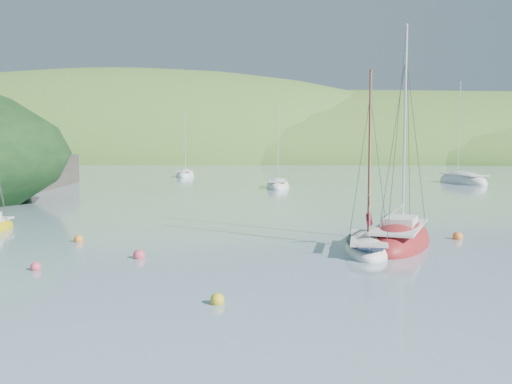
# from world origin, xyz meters

# --- Properties ---
(ground) EXTENTS (700.00, 700.00, 0.00)m
(ground) POSITION_xyz_m (0.00, 0.00, 0.00)
(ground) COLOR #7690A2
(ground) RESTS_ON ground
(shoreline_hills) EXTENTS (690.00, 135.00, 56.00)m
(shoreline_hills) POSITION_xyz_m (-9.66, 172.42, 0.00)
(shoreline_hills) COLOR #336125
(shoreline_hills) RESTS_ON ground
(daysailer_white) EXTENTS (2.52, 5.72, 8.56)m
(daysailer_white) POSITION_xyz_m (4.92, 6.87, 0.20)
(daysailer_white) COLOR white
(daysailer_white) RESTS_ON ground
(sloop_red) EXTENTS (4.69, 8.00, 11.20)m
(sloop_red) POSITION_xyz_m (6.53, 8.52, 0.21)
(sloop_red) COLOR maroon
(sloop_red) RESTS_ON ground
(distant_sloop_a) EXTENTS (2.78, 7.13, 10.03)m
(distant_sloop_a) POSITION_xyz_m (-1.08, 43.75, 0.17)
(distant_sloop_a) COLOR white
(distant_sloop_a) RESTS_ON ground
(distant_sloop_b) EXTENTS (5.66, 10.06, 13.58)m
(distant_sloop_b) POSITION_xyz_m (21.10, 53.48, 0.22)
(distant_sloop_b) COLOR white
(distant_sloop_b) RESTS_ON ground
(distant_sloop_c) EXTENTS (3.52, 7.63, 10.50)m
(distant_sloop_c) POSITION_xyz_m (-16.03, 64.89, 0.18)
(distant_sloop_c) COLOR white
(distant_sloop_c) RESTS_ON ground
(mooring_buoys) EXTENTS (18.89, 13.02, 0.50)m
(mooring_buoys) POSITION_xyz_m (-1.38, 5.42, 0.12)
(mooring_buoys) COLOR gold
(mooring_buoys) RESTS_ON ground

